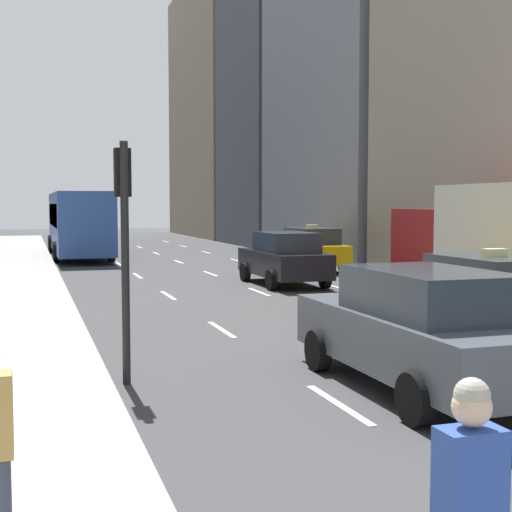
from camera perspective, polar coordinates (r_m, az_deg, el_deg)
lane_markings at (r=24.66m, az=-1.96°, el=-2.07°), size 5.72×56.00×0.01m
building_row_right at (r=38.37m, az=7.74°, el=16.63°), size 6.00×67.23×24.33m
taxi_lead at (r=13.95m, az=17.96°, el=-3.45°), size 2.02×4.40×1.87m
taxi_second at (r=28.92m, az=4.34°, el=0.58°), size 2.02×4.40×1.87m
sedan_black_near at (r=23.65m, az=2.26°, el=-0.17°), size 2.02×4.55×1.76m
sedan_silver_behind at (r=10.50m, az=12.96°, el=-5.70°), size 2.02×4.87×1.77m
city_bus at (r=37.13m, az=-14.03°, el=2.66°), size 2.80×11.61×3.25m
traffic_light_pole at (r=10.74m, az=-10.52°, el=2.66°), size 0.24×0.42×3.60m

